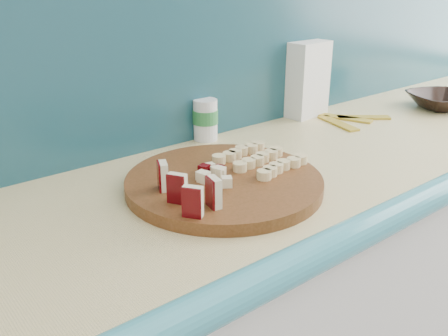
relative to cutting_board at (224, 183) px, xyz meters
The scene contains 10 objects.
kitchen_counter 0.69m from the cutting_board, ahead, with size 2.20×0.63×0.91m.
backsplash 0.64m from the cutting_board, 30.27° to the left, with size 2.20×0.02×0.50m, color teal.
cutting_board is the anchor object (origin of this frame).
apple_wedges 0.14m from the cutting_board, 158.47° to the right, with size 0.07×0.16×0.06m.
apple_chunks 0.03m from the cutting_board, behind, with size 0.07×0.06×0.02m.
banana_slices 0.11m from the cutting_board, ahead, with size 0.16×0.16×0.02m.
brown_bowl 0.93m from the cutting_board, ahead, with size 0.20×0.20×0.05m, color black.
flour_bag 0.60m from the cutting_board, 27.32° to the left, with size 0.13×0.09×0.22m, color white.
canister 0.32m from the cutting_board, 60.10° to the left, with size 0.07×0.07×0.11m.
banana_peel 0.61m from the cutting_board, 13.76° to the left, with size 0.21×0.18×0.01m.
Camera 1 is at (-1.00, 0.76, 1.34)m, focal length 40.00 mm.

